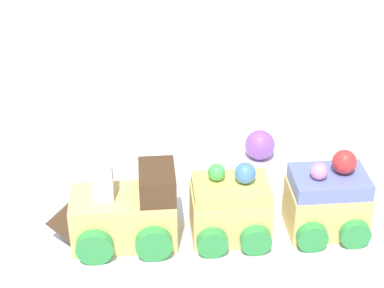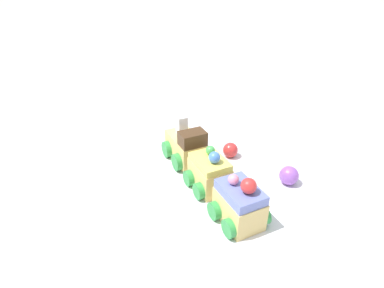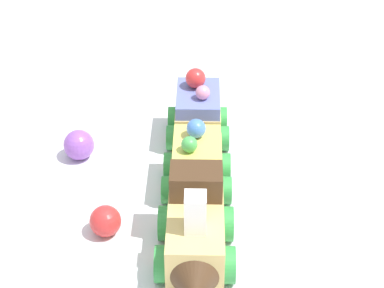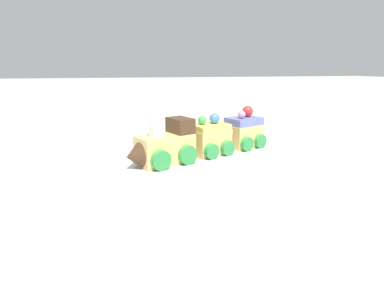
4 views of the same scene
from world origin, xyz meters
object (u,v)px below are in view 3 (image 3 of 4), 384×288
(cake_car_lemon, at_px, (197,167))
(gumball_red, at_px, (105,221))
(cake_car_blueberry, at_px, (198,116))
(gumball_purple, at_px, (79,145))
(cake_train_locomotive, at_px, (195,238))

(cake_car_lemon, relative_size, gumball_red, 2.96)
(cake_car_blueberry, bearing_deg, cake_car_lemon, -0.06)
(gumball_red, height_order, gumball_purple, gumball_purple)
(cake_train_locomotive, distance_m, cake_car_blueberry, 0.19)
(cake_car_lemon, distance_m, gumball_purple, 0.13)
(cake_train_locomotive, height_order, cake_car_lemon, cake_train_locomotive)
(cake_train_locomotive, bearing_deg, cake_car_lemon, -179.91)
(cake_train_locomotive, xyz_separation_m, cake_car_blueberry, (-0.17, -0.07, 0.00))
(cake_train_locomotive, distance_m, cake_car_lemon, 0.10)
(cake_car_blueberry, height_order, gumball_purple, cake_car_blueberry)
(cake_car_blueberry, bearing_deg, gumball_purple, -73.10)
(cake_car_lemon, xyz_separation_m, cake_car_blueberry, (-0.08, -0.03, 0.00))
(gumball_red, bearing_deg, cake_car_lemon, 150.34)
(cake_car_blueberry, distance_m, gumball_purple, 0.13)
(cake_car_lemon, distance_m, gumball_red, 0.11)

